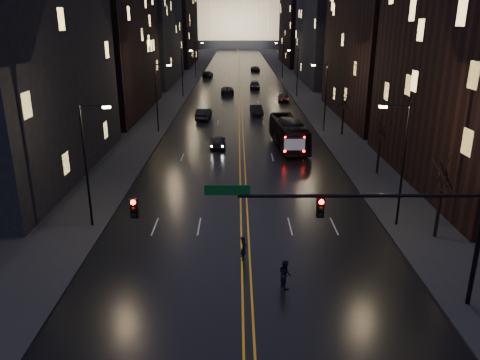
{
  "coord_description": "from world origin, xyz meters",
  "views": [
    {
      "loc": [
        -0.52,
        -20.92,
        14.2
      ],
      "look_at": [
        -0.32,
        11.4,
        3.09
      ],
      "focal_mm": 35.0,
      "sensor_mm": 36.0,
      "label": 1
    }
  ],
  "objects_px": {
    "oncoming_car_b": "(204,114)",
    "pedestrian_a": "(244,248)",
    "traffic_signal": "(369,217)",
    "bus": "(289,133)",
    "receding_car_a": "(256,110)",
    "pedestrian_b": "(285,274)",
    "oncoming_car_a": "(218,141)"
  },
  "relations": [
    {
      "from": "traffic_signal",
      "to": "pedestrian_b",
      "type": "height_order",
      "value": "traffic_signal"
    },
    {
      "from": "receding_car_a",
      "to": "pedestrian_b",
      "type": "bearing_deg",
      "value": -95.77
    },
    {
      "from": "receding_car_a",
      "to": "oncoming_car_a",
      "type": "bearing_deg",
      "value": -110.32
    },
    {
      "from": "oncoming_car_a",
      "to": "receding_car_a",
      "type": "bearing_deg",
      "value": -107.45
    },
    {
      "from": "oncoming_car_b",
      "to": "traffic_signal",
      "type": "bearing_deg",
      "value": 108.38
    },
    {
      "from": "traffic_signal",
      "to": "bus",
      "type": "bearing_deg",
      "value": 90.74
    },
    {
      "from": "oncoming_car_a",
      "to": "pedestrian_b",
      "type": "relative_size",
      "value": 2.66
    },
    {
      "from": "pedestrian_b",
      "to": "traffic_signal",
      "type": "bearing_deg",
      "value": -137.81
    },
    {
      "from": "oncoming_car_a",
      "to": "pedestrian_a",
      "type": "bearing_deg",
      "value": 93.14
    },
    {
      "from": "bus",
      "to": "oncoming_car_a",
      "type": "distance_m",
      "value": 8.34
    },
    {
      "from": "bus",
      "to": "pedestrian_a",
      "type": "xyz_separation_m",
      "value": [
        -5.62,
        -27.53,
        -0.82
      ]
    },
    {
      "from": "traffic_signal",
      "to": "oncoming_car_b",
      "type": "relative_size",
      "value": 3.35
    },
    {
      "from": "bus",
      "to": "oncoming_car_a",
      "type": "xyz_separation_m",
      "value": [
        -8.29,
        -0.35,
        -0.87
      ]
    },
    {
      "from": "bus",
      "to": "receding_car_a",
      "type": "relative_size",
      "value": 2.51
    },
    {
      "from": "oncoming_car_a",
      "to": "oncoming_car_b",
      "type": "xyz_separation_m",
      "value": [
        -2.72,
        16.32,
        0.09
      ]
    },
    {
      "from": "bus",
      "to": "oncoming_car_b",
      "type": "relative_size",
      "value": 2.27
    },
    {
      "from": "oncoming_car_b",
      "to": "pedestrian_b",
      "type": "height_order",
      "value": "oncoming_car_b"
    },
    {
      "from": "traffic_signal",
      "to": "receding_car_a",
      "type": "relative_size",
      "value": 3.7
    },
    {
      "from": "traffic_signal",
      "to": "oncoming_car_a",
      "type": "xyz_separation_m",
      "value": [
        -8.71,
        32.19,
        -4.34
      ]
    },
    {
      "from": "pedestrian_a",
      "to": "pedestrian_b",
      "type": "bearing_deg",
      "value": -132.38
    },
    {
      "from": "oncoming_car_a",
      "to": "receding_car_a",
      "type": "height_order",
      "value": "receding_car_a"
    },
    {
      "from": "traffic_signal",
      "to": "oncoming_car_a",
      "type": "distance_m",
      "value": 33.63
    },
    {
      "from": "bus",
      "to": "pedestrian_b",
      "type": "xyz_separation_m",
      "value": [
        -3.36,
        -30.62,
        -0.8
      ]
    },
    {
      "from": "oncoming_car_a",
      "to": "pedestrian_b",
      "type": "xyz_separation_m",
      "value": [
        4.93,
        -30.27,
        0.08
      ]
    },
    {
      "from": "bus",
      "to": "receding_car_a",
      "type": "xyz_separation_m",
      "value": [
        -2.99,
        19.45,
        -0.86
      ]
    },
    {
      "from": "bus",
      "to": "pedestrian_a",
      "type": "bearing_deg",
      "value": -106.67
    },
    {
      "from": "oncoming_car_a",
      "to": "pedestrian_b",
      "type": "distance_m",
      "value": 30.67
    },
    {
      "from": "oncoming_car_b",
      "to": "pedestrian_a",
      "type": "height_order",
      "value": "oncoming_car_b"
    },
    {
      "from": "receding_car_a",
      "to": "pedestrian_b",
      "type": "relative_size",
      "value": 2.79
    },
    {
      "from": "pedestrian_a",
      "to": "oncoming_car_b",
      "type": "bearing_deg",
      "value": 18.46
    },
    {
      "from": "traffic_signal",
      "to": "oncoming_car_b",
      "type": "bearing_deg",
      "value": 103.26
    },
    {
      "from": "bus",
      "to": "receding_car_a",
      "type": "distance_m",
      "value": 19.7
    }
  ]
}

